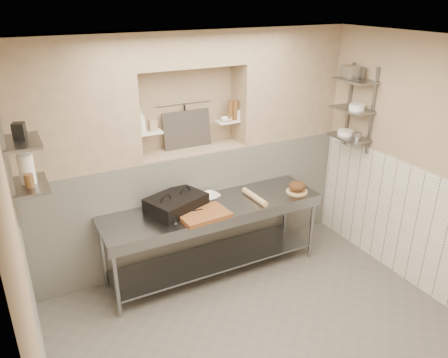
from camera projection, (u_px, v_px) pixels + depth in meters
floor at (264, 337)px, 4.42m from camera, size 4.00×3.90×0.10m
ceiling at (278, 38)px, 3.27m from camera, size 4.00×3.90×0.10m
wall_left at (17, 273)px, 2.98m from camera, size 0.10×3.90×2.80m
wall_right at (430, 170)px, 4.71m from camera, size 0.10×3.90×2.80m
wall_back at (183, 145)px, 5.47m from camera, size 4.00×0.10×2.80m
backwall_lower at (193, 203)px, 5.55m from camera, size 4.00×0.40×1.40m
alcove_sill at (191, 150)px, 5.26m from camera, size 1.30×0.40×0.02m
backwall_pillar_left at (69, 106)px, 4.43m from camera, size 1.35×0.40×1.40m
backwall_pillar_right at (285, 83)px, 5.55m from camera, size 1.35×0.40×1.40m
backwall_header at (188, 48)px, 4.79m from camera, size 1.30×0.40×0.40m
wainscot_left at (43, 349)px, 3.28m from camera, size 0.02×3.90×1.40m
wainscot_right at (415, 228)px, 4.96m from camera, size 0.02×3.90×1.40m
alcove_shelf_left at (150, 133)px, 4.94m from camera, size 0.28×0.16×0.02m
alcove_shelf_right at (228, 121)px, 5.36m from camera, size 0.28×0.16×0.02m
utensil_rail at (184, 103)px, 5.19m from camera, size 0.70×0.02×0.02m
hanging_steel at (185, 117)px, 5.24m from camera, size 0.02×0.02×0.30m
splash_panel at (187, 129)px, 5.26m from camera, size 0.60×0.08×0.45m
shelf_rail_left_a at (7, 159)px, 3.87m from camera, size 0.03×0.03×0.95m
shelf_rail_left_b at (10, 175)px, 3.54m from camera, size 0.03×0.03×0.95m
wall_shelf_left_lower at (30, 185)px, 3.84m from camera, size 0.30×0.50×0.02m
wall_shelf_left_upper at (21, 142)px, 3.68m from camera, size 0.30×0.50×0.03m
shelf_rail_right_a at (349, 105)px, 5.52m from camera, size 0.03×0.03×1.05m
shelf_rail_right_b at (372, 112)px, 5.19m from camera, size 0.03×0.03×1.05m
wall_shelf_right_lower at (349, 137)px, 5.44m from camera, size 0.30×0.50×0.02m
wall_shelf_right_mid at (352, 110)px, 5.30m from camera, size 0.30×0.50×0.02m
wall_shelf_right_upper at (355, 81)px, 5.16m from camera, size 0.30×0.50×0.03m
prep_table at (214, 226)px, 5.12m from camera, size 2.60×0.70×0.90m
panini_press at (176, 203)px, 4.90m from camera, size 0.74×0.64×0.17m
cutting_board at (204, 215)px, 4.77m from camera, size 0.56×0.41×0.05m
knife_blade at (193, 211)px, 4.80m from camera, size 0.23×0.05×0.01m
tongs at (175, 218)px, 4.63m from camera, size 0.09×0.25×0.02m
mixing_bowl at (209, 197)px, 5.17m from camera, size 0.29×0.29×0.06m
rolling_pin at (255, 197)px, 5.16m from camera, size 0.09×0.46×0.07m
bread_board at (297, 191)px, 5.36m from camera, size 0.27×0.27×0.02m
bread_loaf at (297, 186)px, 5.34m from camera, size 0.21×0.21×0.13m
bottle_soap at (141, 122)px, 4.84m from camera, size 0.13×0.13×0.26m
jar_alcove at (153, 125)px, 4.93m from camera, size 0.09×0.09×0.13m
bowl_alcove at (226, 119)px, 5.31m from camera, size 0.15×0.15×0.05m
condiment_a at (235, 110)px, 5.33m from camera, size 0.07×0.07×0.24m
condiment_b at (230, 110)px, 5.33m from camera, size 0.06×0.06×0.25m
condiment_c at (238, 115)px, 5.37m from camera, size 0.07×0.07×0.12m
jug_left at (27, 169)px, 3.80m from camera, size 0.13×0.13×0.27m
jar_left at (29, 181)px, 3.75m from camera, size 0.08×0.08×0.12m
box_left_upper at (19, 131)px, 3.71m from camera, size 0.12×0.12×0.14m
bowl_right at (345, 132)px, 5.47m from camera, size 0.19×0.19×0.06m
canister_right at (358, 136)px, 5.29m from camera, size 0.09×0.09×0.09m
bowl_right_mid at (357, 107)px, 5.22m from camera, size 0.19×0.19×0.07m
basket_right at (352, 72)px, 5.19m from camera, size 0.20×0.24×0.15m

